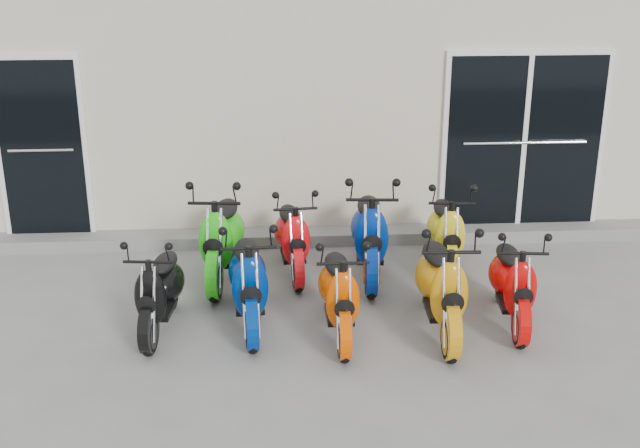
# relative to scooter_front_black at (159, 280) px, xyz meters

# --- Properties ---
(ground) EXTENTS (80.00, 80.00, 0.00)m
(ground) POSITION_rel_scooter_front_black_xyz_m (1.58, 0.23, -0.52)
(ground) COLOR gray
(ground) RESTS_ON ground
(building) EXTENTS (14.00, 6.00, 3.20)m
(building) POSITION_rel_scooter_front_black_xyz_m (1.58, 5.43, 1.08)
(building) COLOR beige
(building) RESTS_ON ground
(front_step) EXTENTS (14.00, 0.40, 0.15)m
(front_step) POSITION_rel_scooter_front_black_xyz_m (1.58, 2.25, -0.45)
(front_step) COLOR gray
(front_step) RESTS_ON ground
(door_left) EXTENTS (1.07, 0.08, 2.22)m
(door_left) POSITION_rel_scooter_front_black_xyz_m (-1.62, 2.40, 0.74)
(door_left) COLOR black
(door_left) RESTS_ON front_step
(door_right) EXTENTS (2.02, 0.08, 2.22)m
(door_right) POSITION_rel_scooter_front_black_xyz_m (4.18, 2.40, 0.74)
(door_right) COLOR black
(door_right) RESTS_ON front_step
(scooter_front_black) EXTENTS (0.65, 1.45, 1.04)m
(scooter_front_black) POSITION_rel_scooter_front_black_xyz_m (0.00, 0.00, 0.00)
(scooter_front_black) COLOR black
(scooter_front_black) RESTS_ON ground
(scooter_front_blue) EXTENTS (0.68, 1.62, 1.17)m
(scooter_front_blue) POSITION_rel_scooter_front_black_xyz_m (0.84, 0.05, 0.07)
(scooter_front_blue) COLOR navy
(scooter_front_blue) RESTS_ON ground
(scooter_front_orange_a) EXTENTS (0.54, 1.47, 1.08)m
(scooter_front_orange_a) POSITION_rel_scooter_front_black_xyz_m (1.69, -0.21, 0.02)
(scooter_front_orange_a) COLOR #E24900
(scooter_front_orange_a) RESTS_ON ground
(scooter_front_orange_b) EXTENTS (0.65, 1.65, 1.20)m
(scooter_front_orange_b) POSITION_rel_scooter_front_black_xyz_m (2.66, -0.21, 0.08)
(scooter_front_orange_b) COLOR orange
(scooter_front_orange_b) RESTS_ON ground
(scooter_front_red) EXTENTS (0.68, 1.50, 1.07)m
(scooter_front_red) POSITION_rel_scooter_front_black_xyz_m (3.39, -0.06, 0.02)
(scooter_front_red) COLOR red
(scooter_front_red) RESTS_ON ground
(scooter_back_green) EXTENTS (0.77, 1.74, 1.25)m
(scooter_back_green) POSITION_rel_scooter_front_black_xyz_m (0.53, 1.19, 0.10)
(scooter_back_green) COLOR #23CC15
(scooter_back_green) RESTS_ON ground
(scooter_back_red) EXTENTS (0.65, 1.50, 1.08)m
(scooter_back_red) POSITION_rel_scooter_front_black_xyz_m (1.30, 1.30, 0.02)
(scooter_back_red) COLOR red
(scooter_back_red) RESTS_ON ground
(scooter_back_blue) EXTENTS (0.76, 1.75, 1.26)m
(scooter_back_blue) POSITION_rel_scooter_front_black_xyz_m (2.15, 1.18, 0.11)
(scooter_back_blue) COLOR navy
(scooter_back_blue) RESTS_ON ground
(scooter_back_yellow) EXTENTS (0.72, 1.59, 1.14)m
(scooter_back_yellow) POSITION_rel_scooter_front_black_xyz_m (3.02, 1.26, 0.05)
(scooter_back_yellow) COLOR yellow
(scooter_back_yellow) RESTS_ON ground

